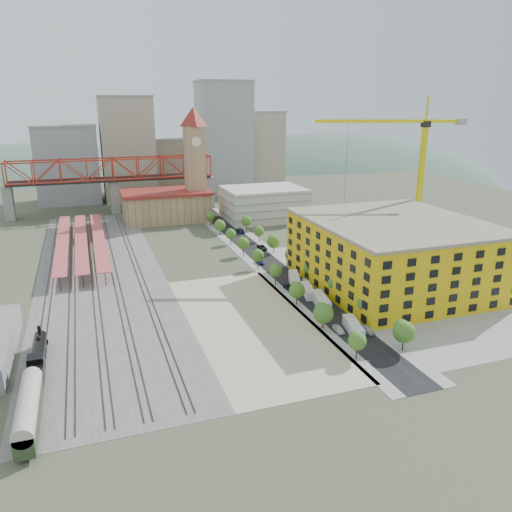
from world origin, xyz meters
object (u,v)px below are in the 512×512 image
object	(u,v)px
construction_building	(393,253)
locomotive	(38,359)
clock_tower	(195,153)
site_trailer_a	(353,328)
tower_crane	(412,160)
site_trailer_c	(308,291)
car_0	(338,329)
coach	(29,410)
site_trailer_d	(294,279)
site_trailer_b	(321,301)

from	to	relation	value
construction_building	locomotive	xyz separation A→B (m)	(-92.00, -17.74, -7.32)
clock_tower	site_trailer_a	xyz separation A→B (m)	(8.00, -124.15, -27.39)
tower_crane	site_trailer_c	size ratio (longest dim) A/B	5.72
site_trailer_c	site_trailer_a	bearing A→B (deg)	-76.85
car_0	coach	bearing A→B (deg)	-163.90
clock_tower	site_trailer_a	world-z (taller)	clock_tower
site_trailer_d	car_0	bearing A→B (deg)	-76.54
site_trailer_b	site_trailer_d	bearing A→B (deg)	100.54
construction_building	site_trailer_a	distance (m)	36.40
site_trailer_b	site_trailer_d	distance (m)	17.28
coach	site_trailer_c	distance (m)	75.95
tower_crane	locomotive	bearing A→B (deg)	-159.24
construction_building	site_trailer_d	distance (m)	28.81
locomotive	coach	size ratio (longest dim) A/B	1.20
site_trailer_c	construction_building	bearing A→B (deg)	12.77
site_trailer_c	site_trailer_d	xyz separation A→B (m)	(0.00, 9.27, 0.12)
site_trailer_a	site_trailer_d	xyz separation A→B (m)	(0.00, 33.59, 0.05)
site_trailer_c	clock_tower	bearing A→B (deg)	107.73
construction_building	car_0	world-z (taller)	construction_building
clock_tower	car_0	size ratio (longest dim) A/B	12.46
construction_building	car_0	distance (m)	37.89
clock_tower	tower_crane	xyz separation A→B (m)	(56.30, -74.42, 3.05)
locomotive	site_trailer_d	world-z (taller)	locomotive
tower_crane	site_trailer_b	world-z (taller)	tower_crane
site_trailer_a	car_0	size ratio (longest dim) A/B	2.28
site_trailer_c	car_0	size ratio (longest dim) A/B	2.15
construction_building	site_trailer_a	bearing A→B (deg)	-137.11
clock_tower	coach	distance (m)	151.27
clock_tower	construction_building	world-z (taller)	clock_tower
site_trailer_a	car_0	distance (m)	3.35
coach	site_trailer_a	distance (m)	67.33
site_trailer_c	tower_crane	bearing A→B (deg)	40.89
coach	site_trailer_b	bearing A→B (deg)	24.09
site_trailer_b	car_0	bearing A→B (deg)	-90.82
construction_building	site_trailer_c	xyz separation A→B (m)	(-26.00, 0.17, -8.18)
site_trailer_d	clock_tower	bearing A→B (deg)	113.83
tower_crane	site_trailer_a	bearing A→B (deg)	-134.16
locomotive	site_trailer_b	xyz separation A→B (m)	(66.00, 9.89, -0.71)
clock_tower	coach	xyz separation A→B (m)	(-58.00, -137.35, -25.58)
site_trailer_c	coach	bearing A→B (deg)	-137.23
car_0	construction_building	bearing A→B (deg)	41.21
construction_building	locomotive	size ratio (longest dim) A/B	2.26
tower_crane	site_trailer_c	world-z (taller)	tower_crane
site_trailer_c	site_trailer_d	distance (m)	9.27
construction_building	locomotive	world-z (taller)	construction_building
tower_crane	car_0	world-z (taller)	tower_crane
site_trailer_d	car_0	distance (m)	32.36
site_trailer_b	clock_tower	bearing A→B (deg)	104.78
clock_tower	locomotive	xyz separation A→B (m)	(-58.00, -117.73, -26.60)
locomotive	coach	xyz separation A→B (m)	(-0.00, -19.62, 1.03)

